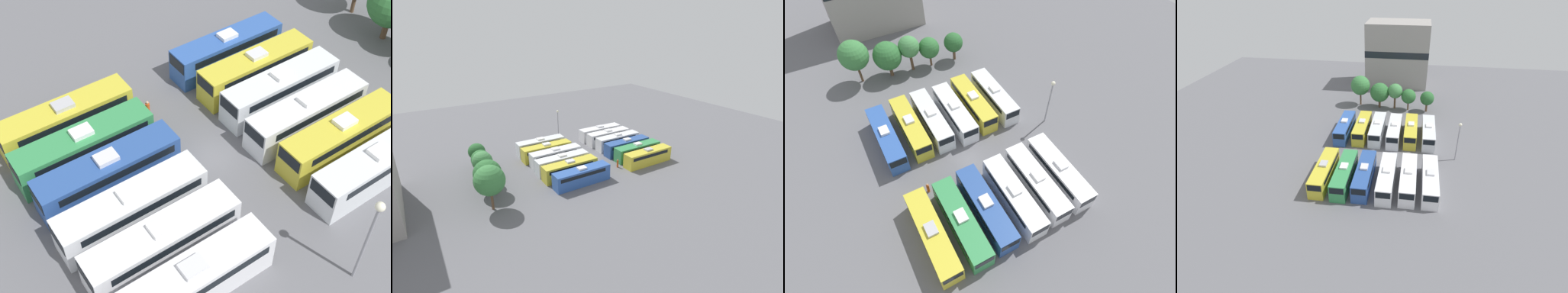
# 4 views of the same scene
# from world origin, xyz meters

# --- Properties ---
(ground_plane) EXTENTS (124.22, 124.22, 0.00)m
(ground_plane) POSITION_xyz_m (0.00, 0.00, 0.00)
(ground_plane) COLOR slate
(bus_0) EXTENTS (2.56, 10.91, 3.40)m
(bus_0) POSITION_xyz_m (-8.68, -8.12, 1.67)
(bus_0) COLOR gold
(bus_0) RESTS_ON ground_plane
(bus_1) EXTENTS (2.56, 10.91, 3.40)m
(bus_1) POSITION_xyz_m (-5.17, -8.29, 1.67)
(bus_1) COLOR #338C4C
(bus_1) RESTS_ON ground_plane
(bus_2) EXTENTS (2.56, 10.91, 3.40)m
(bus_2) POSITION_xyz_m (-1.86, -8.02, 1.67)
(bus_2) COLOR #284C93
(bus_2) RESTS_ON ground_plane
(bus_3) EXTENTS (2.56, 10.91, 3.40)m
(bus_3) POSITION_xyz_m (1.86, -8.24, 1.67)
(bus_3) COLOR silver
(bus_3) RESTS_ON ground_plane
(bus_4) EXTENTS (2.56, 10.91, 3.40)m
(bus_4) POSITION_xyz_m (5.35, -7.99, 1.67)
(bus_4) COLOR white
(bus_4) RESTS_ON ground_plane
(bus_5) EXTENTS (2.56, 10.91, 3.40)m
(bus_5) POSITION_xyz_m (8.84, -7.98, 1.67)
(bus_5) COLOR white
(bus_5) RESTS_ON ground_plane
(bus_6) EXTENTS (2.56, 10.91, 3.40)m
(bus_6) POSITION_xyz_m (-8.82, 7.95, 1.67)
(bus_6) COLOR #2D56A8
(bus_6) RESTS_ON ground_plane
(bus_7) EXTENTS (2.56, 10.91, 3.40)m
(bus_7) POSITION_xyz_m (-5.13, 8.33, 1.67)
(bus_7) COLOR gold
(bus_7) RESTS_ON ground_plane
(bus_8) EXTENTS (2.56, 10.91, 3.40)m
(bus_8) POSITION_xyz_m (-1.86, 8.31, 1.67)
(bus_8) COLOR silver
(bus_8) RESTS_ON ground_plane
(bus_9) EXTENTS (2.56, 10.91, 3.40)m
(bus_9) POSITION_xyz_m (1.72, 7.99, 1.67)
(bus_9) COLOR silver
(bus_9) RESTS_ON ground_plane
(bus_10) EXTENTS (2.56, 10.91, 3.40)m
(bus_10) POSITION_xyz_m (5.11, 8.46, 1.67)
(bus_10) COLOR gold
(bus_10) RESTS_ON ground_plane
(bus_11) EXTENTS (2.56, 10.91, 3.40)m
(bus_11) POSITION_xyz_m (8.73, 8.27, 1.67)
(bus_11) COLOR silver
(bus_11) RESTS_ON ground_plane
(worker_person) EXTENTS (0.36, 0.36, 1.77)m
(worker_person) POSITION_xyz_m (-6.75, -1.81, 0.82)
(worker_person) COLOR #CC4C19
(worker_person) RESTS_ON ground_plane
(light_pole) EXTENTS (0.60, 0.60, 7.64)m
(light_pole) POSITION_xyz_m (13.70, 1.24, 5.20)
(light_pole) COLOR gray
(light_pole) RESTS_ON ground_plane
(tree_0) EXTENTS (4.83, 4.83, 7.58)m
(tree_0) POSITION_xyz_m (-8.34, 24.02, 5.14)
(tree_0) COLOR brown
(tree_0) RESTS_ON ground_plane
(tree_1) EXTENTS (4.74, 4.74, 6.29)m
(tree_1) POSITION_xyz_m (-3.32, 23.14, 3.90)
(tree_1) COLOR brown
(tree_1) RESTS_ON ground_plane
(tree_2) EXTENTS (3.61, 3.61, 6.39)m
(tree_2) POSITION_xyz_m (0.51, 22.94, 4.54)
(tree_2) COLOR brown
(tree_2) RESTS_ON ground_plane
(tree_3) EXTENTS (3.58, 3.58, 5.36)m
(tree_3) POSITION_xyz_m (3.87, 22.51, 3.55)
(tree_3) COLOR brown
(tree_3) RESTS_ON ground_plane
(tree_4) EXTENTS (3.37, 3.37, 5.12)m
(tree_4) POSITION_xyz_m (8.38, 22.19, 3.40)
(tree_4) COLOR brown
(tree_4) RESTS_ON ground_plane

